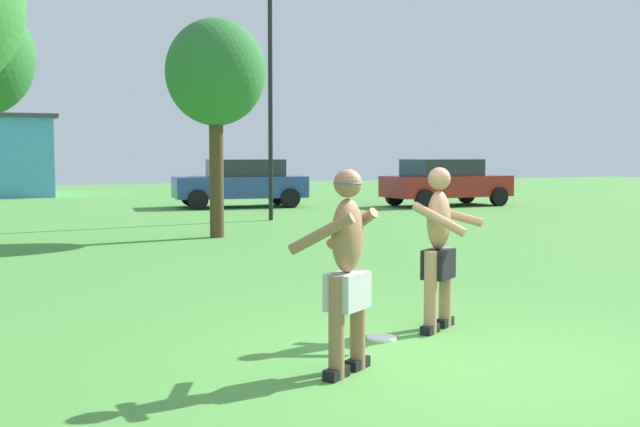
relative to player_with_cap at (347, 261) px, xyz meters
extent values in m
plane|color=#4C8E3D|center=(1.02, -0.05, -0.93)|extent=(80.00, 80.00, 0.00)
cube|color=black|center=(-0.14, -0.11, -0.89)|extent=(0.28, 0.24, 0.09)
cylinder|color=#936647|center=(-0.14, -0.11, -0.51)|extent=(0.13, 0.13, 0.84)
cube|color=black|center=(0.15, 0.10, -0.89)|extent=(0.28, 0.24, 0.09)
cylinder|color=#936647|center=(0.15, 0.10, -0.51)|extent=(0.13, 0.13, 0.84)
cube|color=#B7B7BC|center=(0.00, -0.01, -0.24)|extent=(0.46, 0.42, 0.30)
ellipsoid|color=#936647|center=(0.00, -0.01, 0.21)|extent=(0.43, 0.40, 0.61)
cylinder|color=#936647|center=(-0.26, -0.07, 0.24)|extent=(0.48, 0.43, 0.35)
cylinder|color=#936647|center=(0.15, 0.22, 0.24)|extent=(0.30, 0.53, 0.38)
sphere|color=#936647|center=(0.00, -0.01, 0.64)|extent=(0.23, 0.23, 0.23)
cone|color=#194CA5|center=(0.00, -0.01, 0.70)|extent=(0.34, 0.34, 0.13)
cube|color=black|center=(1.70, 1.19, -0.89)|extent=(0.28, 0.24, 0.09)
cylinder|color=tan|center=(1.70, 1.19, -0.52)|extent=(0.13, 0.13, 0.83)
cube|color=black|center=(1.39, 0.97, -0.89)|extent=(0.28, 0.24, 0.09)
cylinder|color=tan|center=(1.39, 0.97, -0.52)|extent=(0.13, 0.13, 0.83)
cube|color=black|center=(1.54, 1.08, -0.25)|extent=(0.43, 0.40, 0.30)
ellipsoid|color=tan|center=(1.54, 1.08, 0.20)|extent=(0.40, 0.38, 0.60)
cylinder|color=tan|center=(1.79, 1.13, 0.23)|extent=(0.43, 0.51, 0.21)
cylinder|color=tan|center=(1.41, 0.87, 0.23)|extent=(0.45, 0.45, 0.34)
sphere|color=tan|center=(1.54, 1.08, 0.62)|extent=(0.23, 0.23, 0.23)
cylinder|color=white|center=(0.82, 0.94, -0.92)|extent=(0.30, 0.30, 0.03)
cube|color=#2D478C|center=(5.24, 19.41, -0.26)|extent=(4.48, 2.29, 0.70)
cube|color=#282D33|center=(5.43, 19.38, 0.37)|extent=(2.58, 1.86, 0.56)
cylinder|color=black|center=(3.64, 18.69, -0.61)|extent=(0.66, 0.29, 0.64)
cylinder|color=black|center=(3.85, 20.48, -0.61)|extent=(0.66, 0.29, 0.64)
cylinder|color=black|center=(6.62, 18.34, -0.61)|extent=(0.66, 0.29, 0.64)
cylinder|color=black|center=(6.84, 20.12, -0.61)|extent=(0.66, 0.29, 0.64)
cube|color=maroon|center=(11.86, 17.17, -0.26)|extent=(4.39, 2.03, 0.70)
cube|color=#282D33|center=(11.66, 17.16, 0.37)|extent=(2.49, 1.71, 0.56)
cylinder|color=black|center=(13.31, 18.15, -0.61)|extent=(0.65, 0.25, 0.64)
cylinder|color=black|center=(13.41, 16.35, -0.61)|extent=(0.65, 0.25, 0.64)
cylinder|color=black|center=(10.31, 17.99, -0.61)|extent=(0.65, 0.25, 0.64)
cylinder|color=black|center=(10.41, 16.19, -0.61)|extent=(0.65, 0.25, 0.64)
cylinder|color=black|center=(4.44, 14.15, 2.04)|extent=(0.12, 0.12, 5.94)
cylinder|color=#4C3823|center=(1.94, 10.59, 0.43)|extent=(0.30, 0.30, 2.72)
ellipsoid|color=#2D7033|center=(1.94, 10.59, 2.57)|extent=(2.11, 2.11, 2.25)
camera|label=1|loc=(-2.75, -5.81, 0.89)|focal=44.59mm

